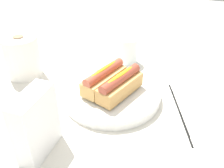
# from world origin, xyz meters

# --- Properties ---
(ground_plane) EXTENTS (2.40, 2.40, 0.00)m
(ground_plane) POSITION_xyz_m (0.00, 0.00, 0.00)
(ground_plane) COLOR silver
(serving_bowl) EXTENTS (0.27, 0.27, 0.03)m
(serving_bowl) POSITION_xyz_m (0.01, -0.01, 0.02)
(serving_bowl) COLOR white
(serving_bowl) RESTS_ON ground_plane
(hotdog_front) EXTENTS (0.16, 0.10, 0.06)m
(hotdog_front) POSITION_xyz_m (0.01, -0.03, 0.06)
(hotdog_front) COLOR tan
(hotdog_front) RESTS_ON serving_bowl
(hotdog_back) EXTENTS (0.16, 0.09, 0.06)m
(hotdog_back) POSITION_xyz_m (0.02, 0.02, 0.06)
(hotdog_back) COLOR tan
(hotdog_back) RESTS_ON serving_bowl
(water_glass) EXTENTS (0.07, 0.07, 0.09)m
(water_glass) POSITION_xyz_m (0.24, 0.01, 0.04)
(water_glass) COLOR white
(water_glass) RESTS_ON ground_plane
(paper_towel_roll) EXTENTS (0.11, 0.11, 0.13)m
(paper_towel_roll) POSITION_xyz_m (0.05, 0.30, 0.07)
(paper_towel_roll) COLOR white
(paper_towel_roll) RESTS_ON ground_plane
(napkin_box) EXTENTS (0.11, 0.04, 0.15)m
(napkin_box) POSITION_xyz_m (-0.22, 0.08, 0.07)
(napkin_box) COLOR white
(napkin_box) RESTS_ON ground_plane
(chopstick_near) EXTENTS (0.21, 0.08, 0.01)m
(chopstick_near) POSITION_xyz_m (0.03, -0.19, 0.00)
(chopstick_near) COLOR black
(chopstick_near) RESTS_ON ground_plane
(chopstick_far) EXTENTS (0.21, 0.08, 0.01)m
(chopstick_far) POSITION_xyz_m (0.00, -0.20, 0.00)
(chopstick_far) COLOR black
(chopstick_far) RESTS_ON ground_plane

